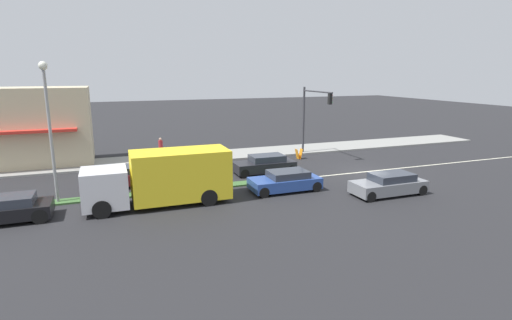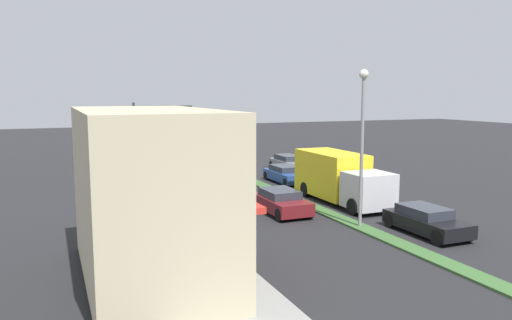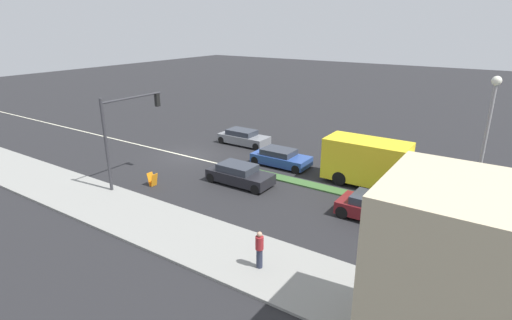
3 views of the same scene
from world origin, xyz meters
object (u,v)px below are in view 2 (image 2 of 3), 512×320
object	(u,v)px
delivery_truck	(339,177)
warning_aframe_sign	(166,173)
sedan_dark	(227,177)
traffic_signal_main	(153,126)
pedestrian	(138,196)
suv_grey	(289,163)
suv_black	(426,221)
street_lamp	(362,128)
coupe_blue	(286,174)
sedan_maroon	(281,202)

from	to	relation	value
delivery_truck	warning_aframe_sign	bearing A→B (deg)	-56.88
warning_aframe_sign	sedan_dark	world-z (taller)	sedan_dark
traffic_signal_main	sedan_dark	size ratio (longest dim) A/B	1.32
traffic_signal_main	pedestrian	size ratio (longest dim) A/B	3.39
pedestrian	sedan_dark	size ratio (longest dim) A/B	0.39
pedestrian	suv_grey	world-z (taller)	pedestrian
traffic_signal_main	suv_grey	distance (m)	11.64
delivery_truck	sedan_dark	size ratio (longest dim) A/B	1.77
pedestrian	suv_black	distance (m)	14.49
delivery_truck	suv_grey	xyz separation A→B (m)	(-2.80, -12.36, -0.86)
street_lamp	delivery_truck	bearing A→B (deg)	-112.17
delivery_truck	suv_black	distance (m)	7.47
traffic_signal_main	suv_grey	bearing A→B (deg)	175.35
street_lamp	pedestrian	xyz separation A→B (m)	(9.34, -6.73, -3.79)
traffic_signal_main	coupe_blue	distance (m)	10.88
street_lamp	delivery_truck	xyz separation A→B (m)	(-2.20, -5.40, -3.31)
pedestrian	sedan_maroon	bearing A→B (deg)	160.07
traffic_signal_main	sedan_maroon	world-z (taller)	traffic_signal_main
warning_aframe_sign	suv_black	xyz separation A→B (m)	(-7.73, 19.28, 0.19)
warning_aframe_sign	delivery_truck	distance (m)	14.19
delivery_truck	coupe_blue	xyz separation A→B (m)	(0.00, -7.09, -0.88)
suv_black	delivery_truck	bearing A→B (deg)	-90.00
pedestrian	suv_grey	xyz separation A→B (m)	(-14.34, -11.03, -0.39)
street_lamp	delivery_truck	distance (m)	6.70
warning_aframe_sign	suv_grey	distance (m)	10.55
delivery_truck	sedan_dark	world-z (taller)	delivery_truck
street_lamp	pedestrian	bearing A→B (deg)	-35.75
delivery_truck	suv_black	xyz separation A→B (m)	(0.00, 7.42, -0.85)
traffic_signal_main	suv_black	xyz separation A→B (m)	(-8.32, 20.69, -3.28)
coupe_blue	street_lamp	bearing A→B (deg)	80.01
sedan_maroon	suv_grey	bearing A→B (deg)	-117.86
street_lamp	delivery_truck	world-z (taller)	street_lamp
pedestrian	sedan_maroon	world-z (taller)	pedestrian
suv_grey	suv_black	size ratio (longest dim) A/B	1.04
traffic_signal_main	pedestrian	distance (m)	12.70
sedan_maroon	sedan_dark	bearing A→B (deg)	-90.00
suv_black	sedan_dark	bearing A→B (deg)	-73.60
warning_aframe_sign	coupe_blue	distance (m)	9.08
sedan_dark	coupe_blue	distance (m)	4.42
street_lamp	coupe_blue	distance (m)	13.36
street_lamp	pedestrian	size ratio (longest dim) A/B	4.46
suv_black	street_lamp	bearing A→B (deg)	-42.62
street_lamp	sedan_dark	size ratio (longest dim) A/B	1.74
street_lamp	sedan_dark	world-z (taller)	street_lamp
traffic_signal_main	coupe_blue	bearing A→B (deg)	143.46
sedan_dark	suv_grey	bearing A→B (deg)	-146.15
delivery_truck	street_lamp	bearing A→B (deg)	67.83
warning_aframe_sign	sedan_maroon	distance (m)	13.54
traffic_signal_main	suv_grey	xyz separation A→B (m)	(-11.12, 0.90, -3.30)
warning_aframe_sign	coupe_blue	xyz separation A→B (m)	(-7.73, 4.76, 0.17)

